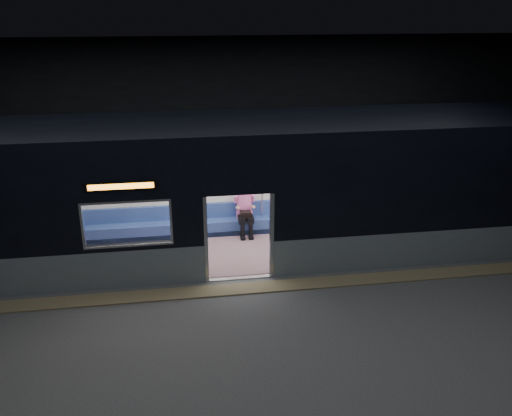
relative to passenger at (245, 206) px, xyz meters
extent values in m
cube|color=#47494C|center=(-0.46, -3.55, -0.83)|extent=(24.00, 14.00, 0.01)
cube|color=black|center=(-0.46, -3.55, 4.16)|extent=(24.00, 14.00, 0.04)
cube|color=black|center=(-0.46, 3.43, 1.68)|extent=(24.00, 0.04, 5.00)
cube|color=#8C7F59|center=(-0.46, -3.00, -0.81)|extent=(22.80, 0.50, 0.03)
cube|color=gray|center=(-5.31, -2.49, -0.37)|extent=(8.30, 0.12, 0.90)
cube|color=gray|center=(4.39, -2.49, -0.37)|extent=(8.30, 0.12, 0.90)
cube|color=black|center=(-5.31, -2.49, 1.23)|extent=(8.30, 0.12, 2.30)
cube|color=black|center=(4.39, -2.49, 1.23)|extent=(8.30, 0.12, 2.30)
cube|color=black|center=(-0.46, -2.49, 1.80)|extent=(1.40, 0.12, 1.15)
cube|color=#B7BABC|center=(-1.20, -2.49, 0.20)|extent=(0.08, 0.14, 2.05)
cube|color=#B7BABC|center=(0.28, -2.49, 0.20)|extent=(0.08, 0.14, 2.05)
cube|color=black|center=(-2.91, -2.57, 1.57)|extent=(1.50, 0.04, 0.18)
cube|color=orange|center=(-2.91, -2.57, 1.57)|extent=(1.34, 0.03, 0.12)
cube|color=silver|center=(-0.46, 0.39, 0.78)|extent=(18.00, 0.12, 3.20)
cube|color=black|center=(-0.46, -1.05, 2.45)|extent=(18.00, 3.00, 0.15)
cube|color=#7C5A61|center=(-0.46, -1.05, -0.80)|extent=(17.76, 2.76, 0.04)
cube|color=silver|center=(-0.46, -1.05, 1.53)|extent=(17.76, 2.76, 0.10)
cube|color=#31428E|center=(-0.46, 0.07, -0.58)|extent=(11.00, 0.48, 0.41)
cube|color=#31428E|center=(-0.46, 0.26, -0.17)|extent=(11.00, 0.10, 0.40)
cube|color=#7E5C67|center=(-3.76, -2.14, -0.58)|extent=(4.40, 0.48, 0.41)
cube|color=#7E5C67|center=(2.84, -2.14, -0.58)|extent=(4.40, 0.48, 0.41)
cylinder|color=silver|center=(-1.41, -2.18, 0.35)|extent=(0.04, 0.04, 2.26)
cylinder|color=silver|center=(-1.41, 0.08, 0.35)|extent=(0.04, 0.04, 2.26)
cylinder|color=silver|center=(0.49, -2.18, 0.35)|extent=(0.04, 0.04, 2.26)
cylinder|color=silver|center=(0.49, 0.08, 0.35)|extent=(0.04, 0.04, 2.26)
cylinder|color=silver|center=(-0.46, 0.03, 1.13)|extent=(11.00, 0.03, 0.03)
cube|color=black|center=(-0.11, -0.16, -0.29)|extent=(0.18, 0.49, 0.17)
cube|color=black|center=(0.11, -0.16, -0.29)|extent=(0.18, 0.49, 0.17)
cylinder|color=black|center=(-0.11, -0.39, -0.57)|extent=(0.12, 0.12, 0.43)
cylinder|color=black|center=(0.11, -0.39, -0.57)|extent=(0.12, 0.12, 0.43)
cube|color=pink|center=(0.00, 0.04, -0.27)|extent=(0.42, 0.23, 0.21)
cylinder|color=pink|center=(0.00, 0.08, 0.10)|extent=(0.45, 0.45, 0.54)
sphere|color=tan|center=(0.00, 0.05, 0.49)|extent=(0.22, 0.22, 0.22)
sphere|color=black|center=(0.00, 0.10, 0.53)|extent=(0.23, 0.23, 0.23)
cube|color=black|center=(-0.01, -0.24, -0.13)|extent=(0.32, 0.29, 0.14)
cube|color=white|center=(1.24, 0.31, 0.65)|extent=(1.00, 0.03, 0.65)
camera|label=1|loc=(-1.79, -13.45, 5.13)|focal=38.00mm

